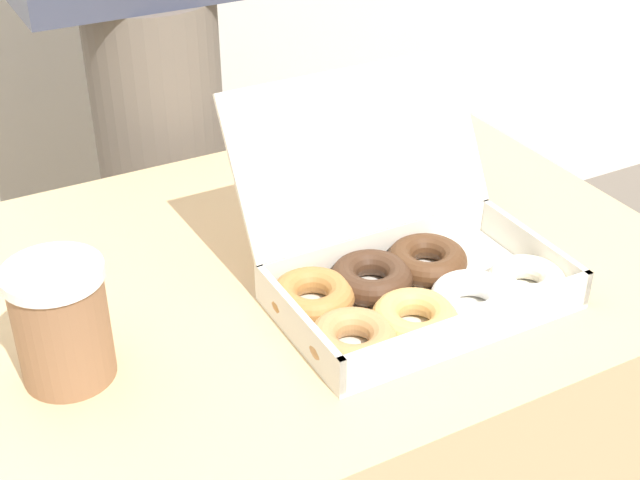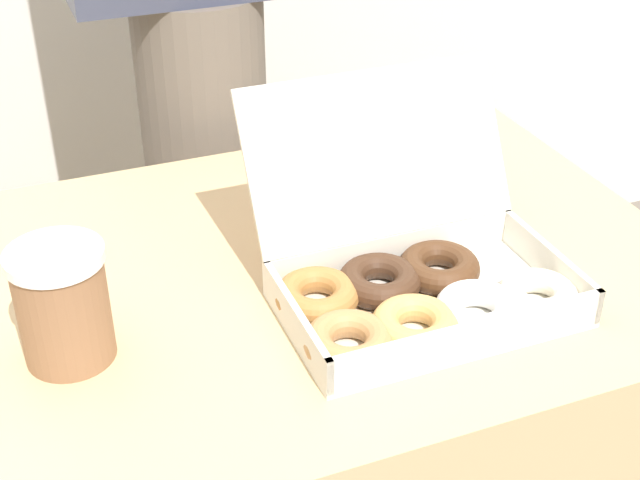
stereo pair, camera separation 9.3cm
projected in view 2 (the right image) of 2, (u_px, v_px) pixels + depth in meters
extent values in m
cube|color=silver|center=(427.00, 308.00, 1.03)|extent=(0.33, 0.20, 0.01)
cube|color=silver|center=(296.00, 323.00, 0.96)|extent=(0.01, 0.20, 0.04)
cube|color=silver|center=(548.00, 262.00, 1.07)|extent=(0.01, 0.20, 0.04)
cube|color=silver|center=(471.00, 340.00, 0.94)|extent=(0.33, 0.01, 0.04)
cube|color=silver|center=(392.00, 249.00, 1.09)|extent=(0.33, 0.01, 0.04)
cube|color=silver|center=(376.00, 151.00, 1.08)|extent=(0.33, 0.10, 0.18)
torus|color=#B27F4C|center=(349.00, 342.00, 0.94)|extent=(0.12, 0.12, 0.03)
torus|color=#A87038|center=(317.00, 295.00, 1.02)|extent=(0.11, 0.11, 0.03)
torus|color=tan|center=(415.00, 325.00, 0.97)|extent=(0.13, 0.13, 0.03)
torus|color=#422819|center=(380.00, 281.00, 1.04)|extent=(0.13, 0.13, 0.03)
torus|color=white|center=(478.00, 310.00, 0.99)|extent=(0.14, 0.14, 0.03)
torus|color=#4C2D19|center=(439.00, 267.00, 1.07)|extent=(0.13, 0.13, 0.03)
torus|color=silver|center=(538.00, 295.00, 1.02)|extent=(0.13, 0.13, 0.03)
cylinder|color=#8C6042|center=(64.00, 310.00, 0.93)|extent=(0.10, 0.10, 0.12)
cylinder|color=white|center=(54.00, 256.00, 0.89)|extent=(0.10, 0.10, 0.01)
cylinder|color=#665B51|center=(213.00, 234.00, 1.66)|extent=(0.22, 0.22, 0.91)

